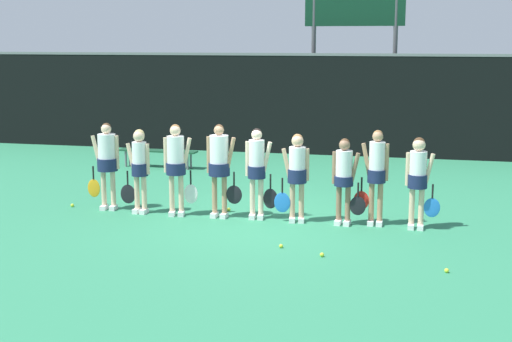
{
  "coord_description": "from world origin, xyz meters",
  "views": [
    {
      "loc": [
        3.0,
        -12.89,
        3.39
      ],
      "look_at": [
        -0.05,
        0.01,
        0.94
      ],
      "focal_mm": 50.0,
      "sensor_mm": 36.0,
      "label": 1
    }
  ],
  "objects_px": {
    "player_3": "(219,162)",
    "player_7": "(376,170)",
    "player_6": "(344,175)",
    "tennis_ball_2": "(281,246)",
    "scoreboard": "(355,12)",
    "bench_courtside": "(158,152)",
    "player_4": "(257,166)",
    "player_5": "(297,170)",
    "tennis_ball_3": "(229,209)",
    "player_0": "(107,158)",
    "tennis_ball_4": "(447,271)",
    "tennis_ball_0": "(72,205)",
    "player_2": "(176,162)",
    "player_1": "(139,164)",
    "player_8": "(418,175)",
    "tennis_ball_1": "(322,255)"
  },
  "relations": [
    {
      "from": "player_6",
      "to": "tennis_ball_2",
      "type": "distance_m",
      "value": 2.14
    },
    {
      "from": "player_6",
      "to": "player_4",
      "type": "bearing_deg",
      "value": -177.86
    },
    {
      "from": "tennis_ball_0",
      "to": "tennis_ball_2",
      "type": "xyz_separation_m",
      "value": [
        4.76,
        -1.88,
        -0.0
      ]
    },
    {
      "from": "player_6",
      "to": "tennis_ball_2",
      "type": "relative_size",
      "value": 24.59
    },
    {
      "from": "player_7",
      "to": "tennis_ball_2",
      "type": "height_order",
      "value": "player_7"
    },
    {
      "from": "player_6",
      "to": "tennis_ball_2",
      "type": "xyz_separation_m",
      "value": [
        -0.83,
        -1.75,
        -0.91
      ]
    },
    {
      "from": "player_7",
      "to": "player_4",
      "type": "bearing_deg",
      "value": -178.25
    },
    {
      "from": "scoreboard",
      "to": "player_8",
      "type": "height_order",
      "value": "scoreboard"
    },
    {
      "from": "scoreboard",
      "to": "player_2",
      "type": "bearing_deg",
      "value": -104.1
    },
    {
      "from": "tennis_ball_2",
      "to": "scoreboard",
      "type": "bearing_deg",
      "value": 89.99
    },
    {
      "from": "player_8",
      "to": "tennis_ball_2",
      "type": "bearing_deg",
      "value": -139.79
    },
    {
      "from": "player_1",
      "to": "tennis_ball_2",
      "type": "relative_size",
      "value": 25.42
    },
    {
      "from": "tennis_ball_1",
      "to": "tennis_ball_2",
      "type": "distance_m",
      "value": 0.8
    },
    {
      "from": "player_7",
      "to": "tennis_ball_3",
      "type": "xyz_separation_m",
      "value": [
        -2.93,
        0.41,
        -1.0
      ]
    },
    {
      "from": "scoreboard",
      "to": "player_3",
      "type": "distance_m",
      "value": 10.2
    },
    {
      "from": "player_6",
      "to": "tennis_ball_3",
      "type": "height_order",
      "value": "player_6"
    },
    {
      "from": "player_7",
      "to": "tennis_ball_0",
      "type": "xyz_separation_m",
      "value": [
        -6.16,
        0.03,
        -1.0
      ]
    },
    {
      "from": "player_2",
      "to": "player_6",
      "type": "relative_size",
      "value": 1.11
    },
    {
      "from": "player_4",
      "to": "tennis_ball_2",
      "type": "height_order",
      "value": "player_4"
    },
    {
      "from": "player_2",
      "to": "player_6",
      "type": "bearing_deg",
      "value": -10.51
    },
    {
      "from": "scoreboard",
      "to": "player_4",
      "type": "distance_m",
      "value": 10.07
    },
    {
      "from": "player_2",
      "to": "player_8",
      "type": "relative_size",
      "value": 1.07
    },
    {
      "from": "player_1",
      "to": "tennis_ball_3",
      "type": "height_order",
      "value": "player_1"
    },
    {
      "from": "player_4",
      "to": "scoreboard",
      "type": "bearing_deg",
      "value": 78.8
    },
    {
      "from": "player_5",
      "to": "player_7",
      "type": "xyz_separation_m",
      "value": [
        1.46,
        0.1,
        0.05
      ]
    },
    {
      "from": "scoreboard",
      "to": "player_0",
      "type": "distance_m",
      "value": 10.74
    },
    {
      "from": "player_3",
      "to": "tennis_ball_2",
      "type": "distance_m",
      "value": 2.57
    },
    {
      "from": "bench_courtside",
      "to": "player_4",
      "type": "relative_size",
      "value": 1.25
    },
    {
      "from": "player_5",
      "to": "tennis_ball_4",
      "type": "relative_size",
      "value": 24.51
    },
    {
      "from": "bench_courtside",
      "to": "player_7",
      "type": "distance_m",
      "value": 7.77
    },
    {
      "from": "player_6",
      "to": "player_5",
      "type": "bearing_deg",
      "value": -175.75
    },
    {
      "from": "scoreboard",
      "to": "player_8",
      "type": "distance_m",
      "value": 10.33
    },
    {
      "from": "player_3",
      "to": "player_7",
      "type": "relative_size",
      "value": 1.02
    },
    {
      "from": "bench_courtside",
      "to": "player_5",
      "type": "xyz_separation_m",
      "value": [
        4.64,
        -4.87,
        0.57
      ]
    },
    {
      "from": "scoreboard",
      "to": "player_0",
      "type": "xyz_separation_m",
      "value": [
        -3.94,
        -9.48,
        -3.17
      ]
    },
    {
      "from": "tennis_ball_0",
      "to": "tennis_ball_1",
      "type": "xyz_separation_m",
      "value": [
        5.48,
        -2.21,
        0.0
      ]
    },
    {
      "from": "bench_courtside",
      "to": "player_5",
      "type": "bearing_deg",
      "value": -44.44
    },
    {
      "from": "player_1",
      "to": "player_7",
      "type": "xyz_separation_m",
      "value": [
        4.59,
        0.13,
        0.05
      ]
    },
    {
      "from": "player_6",
      "to": "tennis_ball_2",
      "type": "bearing_deg",
      "value": -110.81
    },
    {
      "from": "scoreboard",
      "to": "player_2",
      "type": "distance_m",
      "value": 10.42
    },
    {
      "from": "player_0",
      "to": "player_7",
      "type": "distance_m",
      "value": 5.33
    },
    {
      "from": "player_0",
      "to": "player_5",
      "type": "relative_size",
      "value": 1.05
    },
    {
      "from": "player_1",
      "to": "tennis_ball_3",
      "type": "xyz_separation_m",
      "value": [
        1.66,
        0.54,
        -0.95
      ]
    },
    {
      "from": "scoreboard",
      "to": "bench_courtside",
      "type": "height_order",
      "value": "scoreboard"
    },
    {
      "from": "player_3",
      "to": "player_8",
      "type": "distance_m",
      "value": 3.71
    },
    {
      "from": "player_5",
      "to": "tennis_ball_3",
      "type": "height_order",
      "value": "player_5"
    },
    {
      "from": "player_6",
      "to": "tennis_ball_0",
      "type": "xyz_separation_m",
      "value": [
        -5.59,
        0.13,
        -0.91
      ]
    },
    {
      "from": "player_4",
      "to": "player_1",
      "type": "bearing_deg",
      "value": 176.09
    },
    {
      "from": "player_0",
      "to": "player_4",
      "type": "height_order",
      "value": "player_0"
    },
    {
      "from": "bench_courtside",
      "to": "player_0",
      "type": "relative_size",
      "value": 1.24
    }
  ]
}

